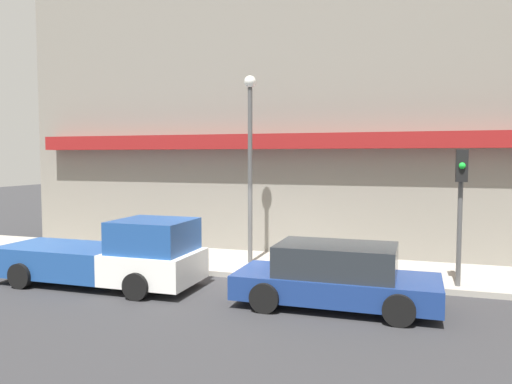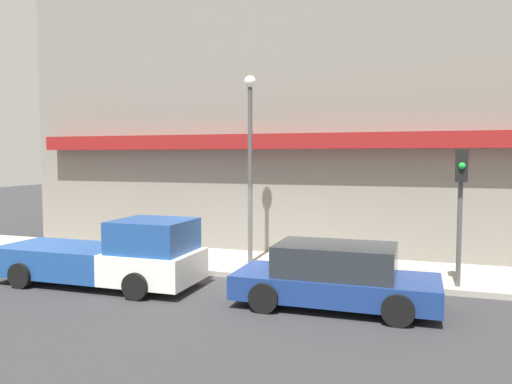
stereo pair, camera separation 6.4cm
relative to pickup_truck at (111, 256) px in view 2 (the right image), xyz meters
The scene contains 8 objects.
ground_plane 3.75m from the pickup_truck, 29.11° to the left, with size 80.00×80.00×0.00m, color #2D2D30.
sidewalk 4.75m from the pickup_truck, 46.95° to the left, with size 36.00×3.30×0.15m.
building 8.69m from the pickup_truck, 63.84° to the left, with size 19.80×3.80×11.29m.
pickup_truck is the anchor object (origin of this frame).
parked_car 5.94m from the pickup_truck, ahead, with size 4.58×2.07×1.44m.
fire_hydrant 6.57m from the pickup_truck, 23.06° to the left, with size 0.17×0.17×0.61m.
street_lamp 5.17m from the pickup_truck, 49.33° to the left, with size 0.36×0.36×5.71m.
traffic_light 9.11m from the pickup_truck, 13.73° to the left, with size 0.28×0.42×3.45m.
Camera 2 is at (4.51, -12.96, 3.43)m, focal length 35.00 mm.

